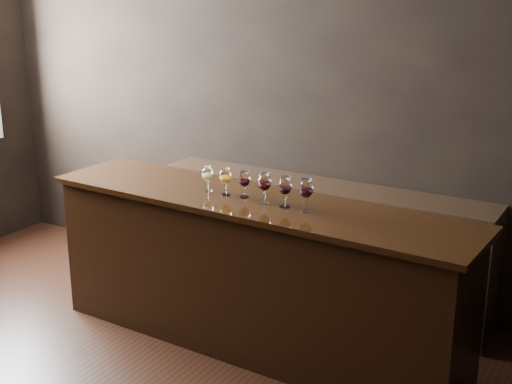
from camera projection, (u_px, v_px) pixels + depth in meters
The scene contains 10 objects.
room_shell at pixel (12, 88), 3.73m from camera, with size 5.02×4.52×2.81m.
bar_counter at pixel (254, 276), 4.64m from camera, with size 2.81×0.61×0.98m, color black.
bar_top at pixel (254, 202), 4.49m from camera, with size 2.90×0.67×0.04m, color black.
back_bar_shelf at pixel (318, 244), 5.27m from camera, with size 2.57×0.40×0.92m, color black.
glass_white at pixel (207, 174), 4.63m from camera, with size 0.07×0.07×0.17m.
glass_amber at pixel (225, 177), 4.54m from camera, with size 0.08×0.08×0.18m.
glass_red_a at pixel (244, 180), 4.50m from camera, with size 0.07×0.07×0.17m.
glass_red_b at pixel (265, 183), 4.38m from camera, with size 0.08×0.08×0.19m.
glass_red_c at pixel (285, 187), 4.30m from camera, with size 0.08×0.08×0.19m.
glass_red_d at pixel (306, 189), 4.23m from camera, with size 0.08×0.08×0.20m.
Camera 1 is at (2.76, -2.45, 2.39)m, focal length 50.00 mm.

